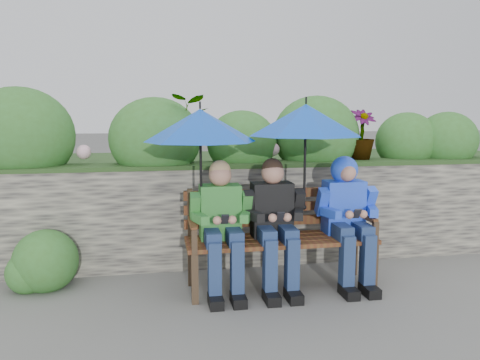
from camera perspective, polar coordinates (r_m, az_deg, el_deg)
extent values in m
plane|color=slate|center=(4.20, 0.25, -13.14)|extent=(60.00, 60.00, 0.00)
cube|color=#3E3C3A|center=(4.76, -1.39, -4.23)|extent=(8.00, 0.40, 1.00)
cube|color=#243A1C|center=(4.68, -1.41, 1.88)|extent=(8.00, 0.42, 0.04)
cube|color=#243A1C|center=(5.93, -3.17, -1.92)|extent=(8.00, 2.00, 0.96)
ellipsoid|color=#366928|center=(4.94, -25.29, 4.92)|extent=(1.03, 0.83, 0.93)
ellipsoid|color=#366928|center=(4.70, -10.29, 4.98)|extent=(0.91, 0.72, 0.82)
ellipsoid|color=#366928|center=(4.86, 0.23, 4.62)|extent=(0.73, 0.59, 0.66)
ellipsoid|color=#366928|center=(5.12, 9.25, 5.40)|extent=(0.94, 0.75, 0.85)
ellipsoid|color=#366928|center=(5.57, 19.63, 4.53)|extent=(0.71, 0.57, 0.64)
ellipsoid|color=#366928|center=(5.75, 23.89, 4.43)|extent=(0.71, 0.57, 0.64)
sphere|color=#E5ADBF|center=(4.76, -18.51, 3.25)|extent=(0.14, 0.14, 0.14)
sphere|color=#E5ADBF|center=(4.85, 4.03, 3.76)|extent=(0.14, 0.14, 0.14)
sphere|color=#E5ADBF|center=(5.57, 22.15, 3.75)|extent=(0.14, 0.14, 0.14)
imported|color=#366928|center=(4.70, -7.62, 6.18)|extent=(0.60, 0.52, 0.67)
imported|color=#366928|center=(5.17, 14.53, 5.41)|extent=(0.30, 0.30, 0.53)
sphere|color=#366928|center=(4.50, -22.61, -9.12)|extent=(0.56, 0.56, 0.56)
sphere|color=#366928|center=(4.51, -24.43, -10.25)|extent=(0.37, 0.37, 0.37)
cube|color=#3F2F20|center=(3.85, -5.52, -11.93)|extent=(0.05, 0.05, 0.41)
cube|color=#3F2F20|center=(4.24, -5.99, -10.01)|extent=(0.05, 0.05, 0.41)
cube|color=#3F2F20|center=(4.25, 15.99, -10.25)|extent=(0.05, 0.05, 0.41)
cube|color=#3F2F20|center=(4.60, 13.71, -8.71)|extent=(0.05, 0.05, 0.41)
cube|color=#5A2E1A|center=(3.94, 5.72, -8.02)|extent=(1.65, 0.09, 0.04)
cube|color=#5A2E1A|center=(4.05, 5.26, -7.55)|extent=(1.65, 0.09, 0.04)
cube|color=#5A2E1A|center=(4.16, 4.82, -7.11)|extent=(1.65, 0.09, 0.04)
cube|color=#5A2E1A|center=(4.27, 4.40, -6.70)|extent=(1.65, 0.09, 0.04)
cube|color=#3F2F20|center=(4.14, -6.10, -4.21)|extent=(0.05, 0.05, 0.46)
cube|color=#5A2E1A|center=(3.93, -5.86, -5.31)|extent=(0.05, 0.43, 0.04)
cube|color=#3F2F20|center=(3.76, -5.59, -7.54)|extent=(0.05, 0.05, 0.20)
cube|color=#3F2F20|center=(4.51, 13.81, -3.35)|extent=(0.05, 0.05, 0.46)
cube|color=#5A2E1A|center=(4.32, 15.01, -4.29)|extent=(0.05, 0.43, 0.04)
cube|color=#3F2F20|center=(4.16, 16.16, -6.24)|extent=(0.05, 0.05, 0.20)
cube|color=#5A2E1A|center=(4.29, 4.25, -4.99)|extent=(1.65, 0.03, 0.08)
cube|color=#5A2E1A|center=(4.26, 4.27, -3.31)|extent=(1.65, 0.03, 0.08)
cube|color=#5A2E1A|center=(4.24, 4.29, -1.61)|extent=(1.65, 0.03, 0.08)
cube|color=#358933|center=(4.03, -2.44, -3.89)|extent=(0.35, 0.20, 0.47)
sphere|color=tan|center=(3.96, -2.43, 0.61)|extent=(0.19, 0.19, 0.19)
sphere|color=tan|center=(3.96, -2.46, 1.11)|extent=(0.18, 0.18, 0.18)
cube|color=#182D4C|center=(3.91, -3.45, -6.92)|extent=(0.12, 0.33, 0.12)
cube|color=#182D4C|center=(3.83, -3.12, -11.24)|extent=(0.10, 0.11, 0.51)
cube|color=black|center=(3.85, -2.98, -14.55)|extent=(0.11, 0.22, 0.08)
cube|color=#182D4C|center=(3.93, -0.77, -6.81)|extent=(0.12, 0.33, 0.12)
cube|color=#182D4C|center=(3.85, -0.36, -11.09)|extent=(0.10, 0.11, 0.51)
cube|color=black|center=(3.88, -0.19, -14.38)|extent=(0.11, 0.22, 0.08)
cube|color=#358933|center=(3.95, -5.51, -3.28)|extent=(0.08, 0.19, 0.26)
cube|color=#358933|center=(3.84, -4.87, -4.70)|extent=(0.13, 0.22, 0.07)
sphere|color=tan|center=(3.76, -2.80, -4.95)|extent=(0.07, 0.07, 0.07)
cube|color=#358933|center=(4.01, 0.76, -3.07)|extent=(0.08, 0.19, 0.26)
cube|color=#358933|center=(3.89, 0.69, -4.50)|extent=(0.13, 0.22, 0.07)
sphere|color=tan|center=(3.78, -0.95, -4.88)|extent=(0.07, 0.07, 0.07)
cube|color=#232326|center=(3.76, -1.85, -4.80)|extent=(0.06, 0.07, 0.09)
cube|color=black|center=(4.12, 3.89, -3.60)|extent=(0.35, 0.21, 0.48)
sphere|color=tan|center=(4.04, 4.00, 0.87)|extent=(0.20, 0.20, 0.20)
sphere|color=black|center=(4.05, 3.97, 1.37)|extent=(0.19, 0.19, 0.19)
cube|color=#182D4C|center=(3.98, 3.13, -6.61)|extent=(0.12, 0.33, 0.12)
cube|color=#182D4C|center=(3.90, 3.67, -10.85)|extent=(0.10, 0.11, 0.51)
cube|color=black|center=(3.92, 3.86, -14.10)|extent=(0.11, 0.23, 0.08)
cube|color=#182D4C|center=(4.03, 5.73, -6.47)|extent=(0.12, 0.33, 0.12)
cube|color=#182D4C|center=(3.95, 6.34, -10.65)|extent=(0.10, 0.11, 0.51)
cube|color=black|center=(3.97, 6.55, -13.86)|extent=(0.11, 0.23, 0.08)
cube|color=black|center=(4.01, 0.99, -3.01)|extent=(0.08, 0.19, 0.26)
cube|color=black|center=(3.90, 1.82, -4.41)|extent=(0.13, 0.22, 0.07)
sphere|color=tan|center=(3.84, 4.00, -4.63)|extent=(0.07, 0.07, 0.07)
cube|color=black|center=(4.12, 7.08, -2.77)|extent=(0.08, 0.19, 0.26)
cube|color=black|center=(4.00, 7.20, -4.17)|extent=(0.13, 0.22, 0.07)
sphere|color=tan|center=(3.87, 5.78, -4.55)|extent=(0.07, 0.07, 0.07)
cube|color=#232326|center=(3.85, 4.94, -4.48)|extent=(0.06, 0.07, 0.09)
cube|color=blue|center=(4.33, 12.50, -3.20)|extent=(0.35, 0.21, 0.48)
sphere|color=tan|center=(4.26, 12.74, 1.05)|extent=(0.20, 0.20, 0.20)
sphere|color=blue|center=(4.28, 12.59, 1.24)|extent=(0.25, 0.25, 0.25)
sphere|color=tan|center=(4.21, 12.99, 0.83)|extent=(0.15, 0.15, 0.15)
cube|color=#182D4C|center=(4.18, 12.11, -6.06)|extent=(0.12, 0.33, 0.12)
cube|color=#182D4C|center=(4.11, 12.89, -10.06)|extent=(0.10, 0.11, 0.51)
cube|color=black|center=(4.13, 13.13, -13.14)|extent=(0.11, 0.23, 0.08)
cube|color=#182D4C|center=(4.26, 14.44, -5.89)|extent=(0.12, 0.33, 0.12)
cube|color=#182D4C|center=(4.18, 15.27, -9.81)|extent=(0.10, 0.11, 0.51)
cube|color=black|center=(4.20, 15.52, -12.84)|extent=(0.11, 0.23, 0.08)
cube|color=blue|center=(4.19, 9.99, -2.64)|extent=(0.08, 0.19, 0.26)
cube|color=blue|center=(4.09, 11.02, -3.97)|extent=(0.13, 0.22, 0.07)
sphere|color=tan|center=(4.05, 13.20, -4.15)|extent=(0.07, 0.07, 0.07)
cube|color=blue|center=(4.36, 15.48, -2.39)|extent=(0.08, 0.19, 0.26)
cube|color=blue|center=(4.24, 15.85, -3.70)|extent=(0.13, 0.22, 0.07)
sphere|color=tan|center=(4.10, 14.79, -4.05)|extent=(0.07, 0.07, 0.07)
cube|color=#232326|center=(4.07, 14.07, -3.99)|extent=(0.06, 0.07, 0.09)
cone|color=blue|center=(3.86, -4.87, 6.66)|extent=(0.93, 0.93, 0.27)
cylinder|color=black|center=(3.86, -4.90, 9.08)|extent=(0.02, 0.02, 0.06)
cylinder|color=black|center=(3.89, -4.80, 1.23)|extent=(0.02, 0.02, 0.74)
sphere|color=black|center=(3.96, -4.73, -4.08)|extent=(0.04, 0.04, 0.04)
cone|color=blue|center=(4.05, 8.02, 7.26)|extent=(0.99, 0.99, 0.27)
cylinder|color=black|center=(4.05, 8.06, 9.59)|extent=(0.02, 0.02, 0.06)
cylinder|color=black|center=(4.07, 7.91, 1.93)|extent=(0.02, 0.02, 0.76)
sphere|color=black|center=(4.13, 7.80, -3.30)|extent=(0.04, 0.04, 0.04)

